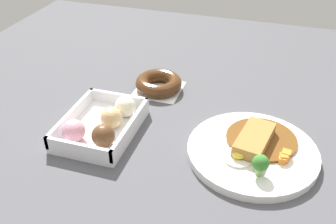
% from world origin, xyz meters
% --- Properties ---
extents(ground_plane, '(1.60, 1.60, 0.00)m').
position_xyz_m(ground_plane, '(0.00, 0.00, 0.00)').
color(ground_plane, '#4C4C51').
extents(curry_plate, '(0.27, 0.27, 0.06)m').
position_xyz_m(curry_plate, '(0.01, -0.14, 0.01)').
color(curry_plate, white).
rests_on(curry_plate, ground_plane).
extents(donut_box, '(0.21, 0.15, 0.06)m').
position_xyz_m(donut_box, '(-0.01, 0.19, 0.02)').
color(donut_box, white).
rests_on(donut_box, ground_plane).
extents(chocolate_ring_donut, '(0.12, 0.12, 0.04)m').
position_xyz_m(chocolate_ring_donut, '(0.21, 0.13, 0.02)').
color(chocolate_ring_donut, white).
rests_on(chocolate_ring_donut, ground_plane).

